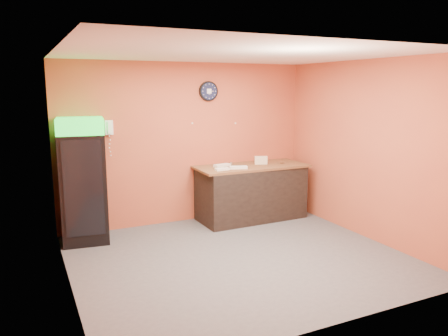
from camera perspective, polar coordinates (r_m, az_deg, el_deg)
floor at (r=6.30m, az=1.93°, el=-11.61°), size 4.50×4.50×0.00m
back_wall at (r=7.73m, az=-4.83°, el=3.24°), size 4.50×0.02×2.80m
left_wall at (r=5.29m, az=-20.17°, el=-0.73°), size 0.02×4.00×2.80m
right_wall at (r=7.23m, az=18.07°, el=2.25°), size 0.02×4.00×2.80m
ceiling at (r=5.86m, az=2.10°, el=14.69°), size 4.50×4.00×0.02m
beverage_cooler at (r=6.99m, az=-17.81°, el=-1.83°), size 0.75×0.76×1.92m
prep_counter at (r=7.96m, az=3.56°, el=-3.30°), size 1.92×0.88×0.95m
wall_clock at (r=7.80m, az=-2.03°, el=10.00°), size 0.35×0.06×0.35m
wall_phone at (r=7.28m, az=-14.81°, el=5.14°), size 0.13×0.11×0.23m
butcher_paper at (r=7.86m, az=3.60°, el=0.21°), size 2.03×0.87×0.04m
sub_roll_stack at (r=7.98m, az=4.84°, el=1.02°), size 0.24×0.16×0.15m
wrapped_sandwich_left at (r=7.38m, az=-0.23°, el=-0.15°), size 0.25×0.11×0.04m
wrapped_sandwich_mid at (r=7.52m, az=1.89°, el=0.08°), size 0.32×0.21×0.04m
wrapped_sandwich_right at (r=7.71m, az=-0.27°, el=0.34°), size 0.33×0.19×0.04m
kitchen_tool at (r=7.86m, az=0.97°, el=0.59°), size 0.06×0.06×0.06m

